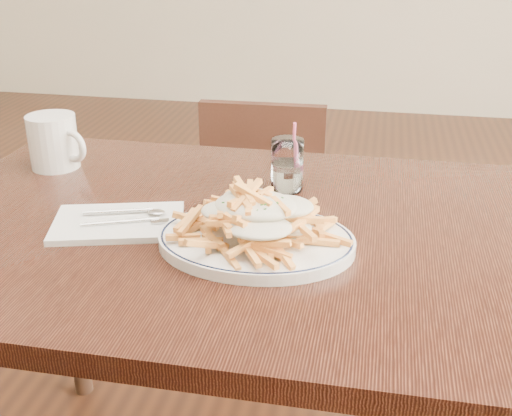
% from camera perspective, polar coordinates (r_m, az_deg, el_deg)
% --- Properties ---
extents(table, '(1.20, 0.80, 0.75)m').
position_cam_1_polar(table, '(1.17, -1.23, -4.88)').
color(table, black).
rests_on(table, ground).
extents(chair_far, '(0.37, 0.37, 0.78)m').
position_cam_1_polar(chair_far, '(1.99, 0.93, 0.56)').
color(chair_far, black).
rests_on(chair_far, ground).
extents(fries_plate, '(0.39, 0.37, 0.02)m').
position_cam_1_polar(fries_plate, '(1.05, 0.00, -2.92)').
color(fries_plate, silver).
rests_on(fries_plate, table).
extents(loaded_fries, '(0.30, 0.26, 0.08)m').
position_cam_1_polar(loaded_fries, '(1.03, 0.00, -0.43)').
color(loaded_fries, '#EC9E48').
rests_on(loaded_fries, fries_plate).
extents(napkin, '(0.26, 0.20, 0.01)m').
position_cam_1_polar(napkin, '(1.15, -12.13, -1.29)').
color(napkin, silver).
rests_on(napkin, table).
extents(cutlery, '(0.17, 0.11, 0.01)m').
position_cam_1_polar(cutlery, '(1.15, -12.08, -0.81)').
color(cutlery, silver).
rests_on(cutlery, napkin).
extents(water_glass, '(0.06, 0.06, 0.14)m').
position_cam_1_polar(water_glass, '(1.26, 2.79, 3.58)').
color(water_glass, white).
rests_on(water_glass, table).
extents(coffee_mug, '(0.14, 0.10, 0.11)m').
position_cam_1_polar(coffee_mug, '(1.44, -17.50, 5.63)').
color(coffee_mug, silver).
rests_on(coffee_mug, table).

